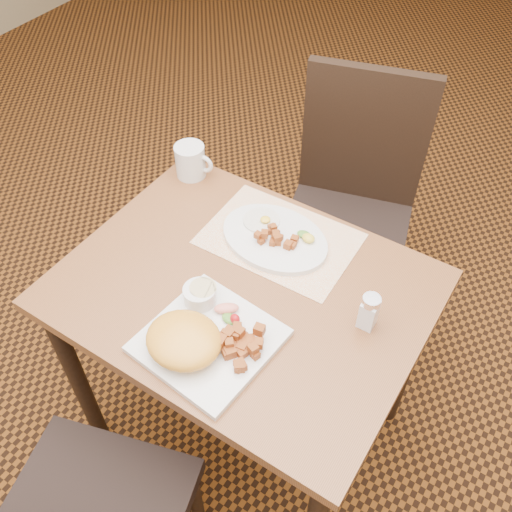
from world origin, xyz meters
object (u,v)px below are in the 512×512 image
(plate_oval, at_px, (275,238))
(coffee_mug, at_px, (191,161))
(chair_far, at_px, (352,198))
(table, at_px, (244,312))
(salt_shaker, at_px, (369,311))
(plate_square, at_px, (209,341))

(plate_oval, relative_size, coffee_mug, 2.54)
(chair_far, bearing_deg, table, 74.64)
(salt_shaker, relative_size, coffee_mug, 0.84)
(chair_far, xyz_separation_m, plate_square, (0.03, -0.86, 0.22))
(table, xyz_separation_m, plate_square, (0.03, -0.18, 0.12))
(table, xyz_separation_m, plate_oval, (-0.02, 0.18, 0.12))
(table, bearing_deg, plate_square, -81.05)
(coffee_mug, bearing_deg, chair_far, 46.53)
(chair_far, height_order, plate_oval, chair_far)
(chair_far, distance_m, coffee_mug, 0.60)
(chair_far, distance_m, plate_oval, 0.55)
(table, relative_size, plate_oval, 2.96)
(coffee_mug, bearing_deg, plate_oval, -16.42)
(plate_oval, bearing_deg, coffee_mug, 163.58)
(chair_far, distance_m, salt_shaker, 0.74)
(chair_far, height_order, salt_shaker, chair_far)
(table, bearing_deg, plate_oval, 94.87)
(salt_shaker, bearing_deg, plate_square, -139.33)
(chair_far, relative_size, salt_shaker, 9.70)
(table, distance_m, chair_far, 0.68)
(chair_far, height_order, plate_square, chair_far)
(plate_square, bearing_deg, table, 98.95)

